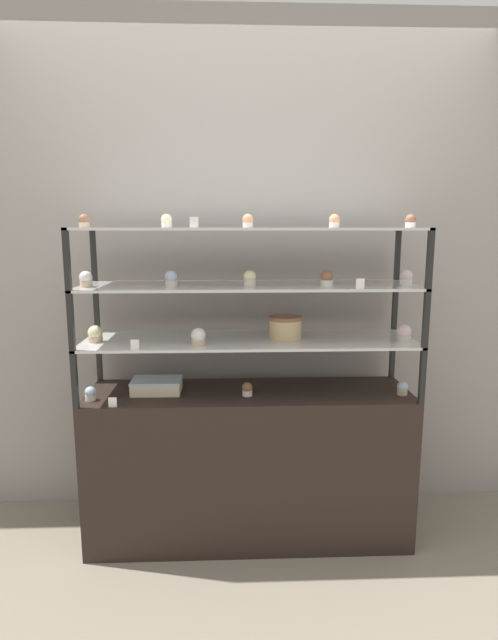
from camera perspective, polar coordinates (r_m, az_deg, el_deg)
The scene contains 28 objects.
ground_plane at distance 2.75m, azimuth 0.00°, elevation -23.03°, with size 20.00×20.00×0.00m, color gray.
back_wall at distance 2.68m, azimuth -0.31°, elevation 5.71°, with size 8.00×0.05×2.60m.
display_base at distance 2.57m, azimuth 0.00°, elevation -16.05°, with size 1.55×0.44×0.75m.
display_riser_lower at distance 2.36m, azimuth 0.00°, elevation -2.50°, with size 1.55×0.44×0.26m.
display_riser_middle at distance 2.32m, azimuth 0.00°, elevation 3.73°, with size 1.55×0.44×0.26m.
display_riser_upper at distance 2.31m, azimuth 0.00°, elevation 10.12°, with size 1.55×0.44×0.26m.
layer_cake_centerpiece at distance 2.37m, azimuth 4.16°, elevation -0.82°, with size 0.16×0.16×0.11m.
sheet_cake_frosted at distance 2.45m, azimuth -10.48°, elevation -7.36°, with size 0.23×0.16×0.06m.
cupcake_0 at distance 2.40m, azimuth -17.68°, elevation -8.03°, with size 0.05×0.05×0.06m.
cupcake_1 at distance 2.36m, azimuth -0.21°, elevation -7.91°, with size 0.05×0.05×0.06m.
cupcake_2 at distance 2.47m, azimuth 17.12°, elevation -7.48°, with size 0.05×0.05×0.06m.
price_tag_0 at distance 2.29m, azimuth -15.33°, elevation -9.06°, with size 0.04×0.00×0.04m.
cupcake_3 at distance 2.39m, azimuth -17.16°, elevation -1.58°, with size 0.07×0.07×0.08m.
cupcake_4 at distance 2.24m, azimuth -5.81°, elevation -1.95°, with size 0.07×0.07×0.08m.
cupcake_5 at distance 2.42m, azimuth 17.28°, elevation -1.45°, with size 0.07×0.07×0.08m.
price_tag_1 at distance 2.20m, azimuth -12.91°, elevation -2.76°, with size 0.04×0.00×0.04m.
cupcake_6 at distance 2.32m, azimuth -18.14°, elevation 4.44°, with size 0.06×0.06×0.07m.
cupcake_7 at distance 2.26m, azimuth -8.89°, elevation 4.68°, with size 0.06×0.06×0.07m.
cupcake_8 at distance 2.24m, azimuth -0.03°, elevation 4.76°, with size 0.06×0.06×0.07m.
cupcake_9 at distance 2.27m, azimuth 8.88°, elevation 4.70°, with size 0.06×0.06×0.07m.
cupcake_10 at distance 2.39m, azimuth 17.52°, elevation 4.63°, with size 0.06×0.06×0.07m.
price_tag_2 at distance 2.19m, azimuth 12.59°, elevation 4.07°, with size 0.04×0.00×0.04m.
cupcake_11 at distance 2.34m, azimuth -18.33°, elevation 10.67°, with size 0.05×0.05×0.06m.
cupcake_12 at distance 2.25m, azimuth -9.41°, elevation 11.09°, with size 0.05×0.05×0.06m.
cupcake_13 at distance 2.21m, azimuth -0.13°, elevation 11.24°, with size 0.05×0.05×0.06m.
cupcake_14 at distance 2.27m, azimuth 9.73°, elevation 11.07°, with size 0.05×0.05×0.06m.
cupcake_15 at distance 2.36m, azimuth 17.98°, elevation 10.69°, with size 0.05×0.05×0.06m.
price_tag_3 at distance 2.11m, azimuth -6.30°, elevation 11.05°, with size 0.04×0.00×0.04m.
Camera 1 is at (-0.09, -2.30, 1.51)m, focal length 28.00 mm.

